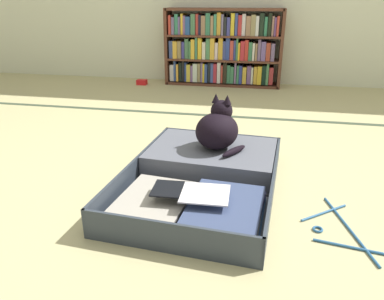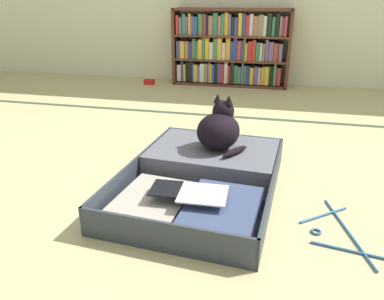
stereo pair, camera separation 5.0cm
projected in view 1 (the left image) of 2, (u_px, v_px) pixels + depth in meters
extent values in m
plane|color=tan|center=(203.00, 189.00, 1.71)|extent=(10.00, 10.00, 0.00)
cube|color=#394734|center=(229.00, 116.00, 2.76)|extent=(4.80, 0.05, 0.00)
cube|color=brown|center=(169.00, 46.00, 3.75)|extent=(0.03, 0.24, 0.74)
cube|color=brown|center=(281.00, 49.00, 3.55)|extent=(0.03, 0.24, 0.74)
cube|color=brown|center=(224.00, 9.00, 3.51)|extent=(1.13, 0.24, 0.02)
cube|color=brown|center=(222.00, 83.00, 3.79)|extent=(1.13, 0.24, 0.02)
cube|color=brown|center=(223.00, 60.00, 3.70)|extent=(1.10, 0.24, 0.02)
cube|color=silver|center=(174.00, 71.00, 3.85)|extent=(0.04, 0.20, 0.16)
cube|color=#31498D|center=(177.00, 69.00, 3.83)|extent=(0.02, 0.20, 0.21)
cube|color=gold|center=(179.00, 71.00, 3.83)|extent=(0.02, 0.20, 0.17)
cube|color=black|center=(182.00, 70.00, 3.83)|extent=(0.03, 0.20, 0.19)
cube|color=black|center=(185.00, 70.00, 3.81)|extent=(0.02, 0.20, 0.21)
cube|color=#2E4495|center=(187.00, 71.00, 3.82)|extent=(0.02, 0.20, 0.19)
cube|color=gold|center=(190.00, 72.00, 3.81)|extent=(0.04, 0.20, 0.17)
cube|color=slate|center=(193.00, 72.00, 3.81)|extent=(0.02, 0.20, 0.16)
cube|color=silver|center=(197.00, 71.00, 3.79)|extent=(0.04, 0.20, 0.18)
cube|color=#8E8156|center=(200.00, 71.00, 3.79)|extent=(0.03, 0.20, 0.19)
cube|color=slate|center=(203.00, 71.00, 3.78)|extent=(0.02, 0.20, 0.20)
cube|color=yellow|center=(205.00, 72.00, 3.78)|extent=(0.02, 0.20, 0.19)
cube|color=#314989|center=(207.00, 72.00, 3.77)|extent=(0.03, 0.20, 0.18)
cube|color=black|center=(210.00, 71.00, 3.77)|extent=(0.02, 0.20, 0.20)
cube|color=#3C4F92|center=(213.00, 71.00, 3.76)|extent=(0.03, 0.20, 0.19)
cube|color=#B32C3B|center=(216.00, 72.00, 3.75)|extent=(0.03, 0.20, 0.19)
cube|color=silver|center=(220.00, 71.00, 3.74)|extent=(0.03, 0.20, 0.21)
cube|color=#C24337|center=(223.00, 73.00, 3.75)|extent=(0.02, 0.20, 0.18)
cube|color=black|center=(226.00, 71.00, 3.73)|extent=(0.03, 0.20, 0.21)
cube|color=#367450|center=(229.00, 73.00, 3.73)|extent=(0.03, 0.20, 0.18)
cube|color=#3D7C52|center=(233.00, 74.00, 3.73)|extent=(0.03, 0.20, 0.17)
cube|color=slate|center=(236.00, 71.00, 3.71)|extent=(0.02, 0.20, 0.21)
cube|color=#377A55|center=(238.00, 73.00, 3.71)|extent=(0.02, 0.20, 0.18)
cube|color=navy|center=(241.00, 73.00, 3.71)|extent=(0.03, 0.20, 0.18)
cube|color=gold|center=(245.00, 74.00, 3.71)|extent=(0.04, 0.20, 0.16)
cube|color=slate|center=(249.00, 74.00, 3.70)|extent=(0.04, 0.20, 0.18)
cube|color=silver|center=(252.00, 74.00, 3.70)|extent=(0.02, 0.20, 0.17)
cube|color=gold|center=(256.00, 74.00, 3.69)|extent=(0.03, 0.20, 0.17)
cube|color=gold|center=(260.00, 74.00, 3.67)|extent=(0.04, 0.20, 0.18)
cube|color=black|center=(264.00, 74.00, 3.67)|extent=(0.04, 0.20, 0.19)
cube|color=#4B8352|center=(267.00, 73.00, 3.66)|extent=(0.02, 0.20, 0.21)
cube|color=#AD3437|center=(271.00, 75.00, 3.67)|extent=(0.04, 0.20, 0.17)
cube|color=brown|center=(224.00, 36.00, 3.61)|extent=(1.10, 0.24, 0.02)
cube|color=#3C4B81|center=(173.00, 49.00, 3.75)|extent=(0.04, 0.20, 0.17)
cube|color=gold|center=(177.00, 49.00, 3.74)|extent=(0.04, 0.20, 0.17)
cube|color=olive|center=(181.00, 49.00, 3.73)|extent=(0.04, 0.20, 0.17)
cube|color=#3D3A8C|center=(185.00, 49.00, 3.74)|extent=(0.03, 0.20, 0.16)
cube|color=#4A7A53|center=(188.00, 48.00, 3.73)|extent=(0.04, 0.20, 0.19)
cube|color=#447E4D|center=(191.00, 49.00, 3.71)|extent=(0.02, 0.20, 0.17)
cube|color=yellow|center=(194.00, 48.00, 3.70)|extent=(0.04, 0.20, 0.19)
cube|color=#407E5E|center=(198.00, 47.00, 3.69)|extent=(0.02, 0.20, 0.21)
cube|color=yellow|center=(201.00, 48.00, 3.69)|extent=(0.04, 0.20, 0.20)
cube|color=beige|center=(205.00, 50.00, 3.69)|extent=(0.03, 0.20, 0.17)
cube|color=#4B8859|center=(209.00, 48.00, 3.68)|extent=(0.04, 0.20, 0.20)
cube|color=gold|center=(213.00, 48.00, 3.66)|extent=(0.04, 0.20, 0.20)
cube|color=silver|center=(217.00, 50.00, 3.67)|extent=(0.03, 0.20, 0.16)
cube|color=gold|center=(222.00, 48.00, 3.66)|extent=(0.04, 0.20, 0.21)
cube|color=#384181|center=(225.00, 50.00, 3.66)|extent=(0.03, 0.20, 0.18)
cube|color=#2C408E|center=(229.00, 48.00, 3.64)|extent=(0.04, 0.20, 0.21)
cube|color=#C3433B|center=(232.00, 49.00, 3.64)|extent=(0.03, 0.20, 0.18)
cube|color=#353C83|center=(235.00, 49.00, 3.64)|extent=(0.02, 0.20, 0.19)
cube|color=#3D784C|center=(238.00, 48.00, 3.62)|extent=(0.02, 0.20, 0.21)
cube|color=gold|center=(240.00, 51.00, 3.62)|extent=(0.02, 0.20, 0.17)
cube|color=#C02C35|center=(243.00, 50.00, 3.62)|extent=(0.04, 0.20, 0.18)
cube|color=red|center=(247.00, 49.00, 3.61)|extent=(0.03, 0.20, 0.20)
cube|color=#3A764F|center=(251.00, 50.00, 3.61)|extent=(0.03, 0.20, 0.17)
cube|color=silver|center=(254.00, 51.00, 3.60)|extent=(0.02, 0.20, 0.17)
cube|color=#947451|center=(256.00, 51.00, 3.60)|extent=(0.02, 0.20, 0.16)
cube|color=slate|center=(259.00, 49.00, 3.60)|extent=(0.03, 0.20, 0.20)
cube|color=#6F5998|center=(263.00, 50.00, 3.59)|extent=(0.04, 0.20, 0.18)
cube|color=#AD412D|center=(268.00, 51.00, 3.58)|extent=(0.04, 0.20, 0.17)
cube|color=slate|center=(273.00, 51.00, 3.57)|extent=(0.04, 0.20, 0.17)
cube|color=#BC372A|center=(172.00, 25.00, 3.65)|extent=(0.02, 0.20, 0.18)
cube|color=slate|center=(175.00, 25.00, 3.66)|extent=(0.03, 0.20, 0.16)
cube|color=#367D5F|center=(178.00, 24.00, 3.65)|extent=(0.03, 0.20, 0.19)
cube|color=slate|center=(181.00, 25.00, 3.65)|extent=(0.02, 0.20, 0.17)
cube|color=gold|center=(184.00, 24.00, 3.65)|extent=(0.02, 0.20, 0.19)
cube|color=slate|center=(186.00, 25.00, 3.64)|extent=(0.02, 0.20, 0.18)
cube|color=#284F8D|center=(189.00, 25.00, 3.63)|extent=(0.04, 0.20, 0.17)
cube|color=#477750|center=(195.00, 24.00, 3.62)|extent=(0.04, 0.20, 0.19)
cube|color=#B93830|center=(199.00, 24.00, 3.62)|extent=(0.03, 0.20, 0.19)
cube|color=black|center=(201.00, 25.00, 3.61)|extent=(0.02, 0.20, 0.18)
cube|color=#957051|center=(205.00, 25.00, 3.60)|extent=(0.04, 0.20, 0.18)
cube|color=#337253|center=(209.00, 24.00, 3.59)|extent=(0.04, 0.20, 0.20)
cube|color=#9E7A56|center=(213.00, 25.00, 3.58)|extent=(0.03, 0.20, 0.18)
cube|color=#3B8463|center=(216.00, 24.00, 3.57)|extent=(0.03, 0.20, 0.19)
cube|color=gold|center=(220.00, 24.00, 3.58)|extent=(0.04, 0.20, 0.21)
cube|color=slate|center=(223.00, 25.00, 3.56)|extent=(0.02, 0.20, 0.19)
cube|color=black|center=(226.00, 26.00, 3.56)|extent=(0.02, 0.20, 0.17)
cube|color=#3B3D8A|center=(229.00, 26.00, 3.55)|extent=(0.03, 0.20, 0.17)
cube|color=yellow|center=(233.00, 24.00, 3.55)|extent=(0.04, 0.20, 0.20)
cube|color=#38478A|center=(237.00, 24.00, 3.54)|extent=(0.02, 0.20, 0.20)
cube|color=#B92F32|center=(241.00, 25.00, 3.54)|extent=(0.04, 0.20, 0.19)
cube|color=silver|center=(244.00, 24.00, 3.54)|extent=(0.03, 0.20, 0.20)
cube|color=#9B7457|center=(249.00, 26.00, 3.52)|extent=(0.04, 0.20, 0.18)
cube|color=#918357|center=(254.00, 25.00, 3.51)|extent=(0.04, 0.20, 0.19)
cube|color=silver|center=(258.00, 26.00, 3.51)|extent=(0.03, 0.20, 0.18)
cube|color=black|center=(262.00, 24.00, 3.50)|extent=(0.04, 0.20, 0.21)
cube|color=#38865F|center=(266.00, 26.00, 3.51)|extent=(0.03, 0.20, 0.17)
cube|color=black|center=(270.00, 24.00, 3.48)|extent=(0.03, 0.20, 0.21)
cube|color=#9A7060|center=(273.00, 26.00, 3.49)|extent=(0.02, 0.20, 0.18)
cube|color=#7A4F96|center=(275.00, 26.00, 3.49)|extent=(0.02, 0.20, 0.17)
cube|color=#BF4334|center=(278.00, 26.00, 3.47)|extent=(0.02, 0.20, 0.18)
cube|color=#303843|center=(187.00, 216.00, 1.49)|extent=(0.69, 0.52, 0.01)
cube|color=#303843|center=(168.00, 238.00, 1.26)|extent=(0.66, 0.06, 0.12)
cube|color=#303843|center=(113.00, 194.00, 1.54)|extent=(0.05, 0.47, 0.12)
cube|color=#303843|center=(268.00, 216.00, 1.39)|extent=(0.05, 0.47, 0.12)
cube|color=#4C525C|center=(187.00, 214.00, 1.48)|extent=(0.66, 0.49, 0.01)
cube|color=#303843|center=(212.00, 168.00, 1.91)|extent=(0.69, 0.52, 0.01)
cube|color=#303843|center=(221.00, 143.00, 2.09)|extent=(0.66, 0.06, 0.12)
cube|color=#303843|center=(153.00, 152.00, 1.96)|extent=(0.05, 0.47, 0.12)
cube|color=#303843|center=(276.00, 166.00, 1.81)|extent=(0.05, 0.47, 0.12)
cube|color=#4C525C|center=(212.00, 167.00, 1.90)|extent=(0.66, 0.49, 0.01)
cylinder|color=black|center=(201.00, 187.00, 1.69)|extent=(0.64, 0.06, 0.02)
cube|color=gray|center=(152.00, 206.00, 1.52)|extent=(0.31, 0.37, 0.02)
cube|color=black|center=(153.00, 203.00, 1.52)|extent=(0.32, 0.41, 0.01)
cube|color=#A9A294|center=(153.00, 201.00, 1.50)|extent=(0.32, 0.42, 0.02)
cube|color=navy|center=(226.00, 217.00, 1.44)|extent=(0.30, 0.38, 0.01)
cube|color=slate|center=(225.00, 214.00, 1.44)|extent=(0.30, 0.38, 0.01)
cube|color=#3C3B6A|center=(224.00, 210.00, 1.43)|extent=(0.32, 0.39, 0.02)
cube|color=#39476C|center=(224.00, 207.00, 1.42)|extent=(0.31, 0.42, 0.01)
cube|color=silver|center=(205.00, 194.00, 1.44)|extent=(0.20, 0.18, 0.01)
cube|color=black|center=(176.00, 189.00, 1.49)|extent=(0.20, 0.15, 0.01)
cube|color=#585B67|center=(212.00, 157.00, 1.88)|extent=(0.65, 0.48, 0.11)
torus|color=white|center=(199.00, 145.00, 1.90)|extent=(0.13, 0.13, 0.01)
cylinder|color=black|center=(190.00, 141.00, 2.12)|extent=(0.02, 0.02, 0.11)
cylinder|color=black|center=(252.00, 147.00, 2.03)|extent=(0.02, 0.02, 0.11)
cube|color=white|center=(223.00, 243.00, 1.22)|extent=(0.03, 0.00, 0.02)
cube|color=red|center=(155.00, 239.00, 1.29)|extent=(0.04, 0.00, 0.02)
ellipsoid|color=black|center=(217.00, 131.00, 1.82)|extent=(0.27, 0.28, 0.18)
ellipsoid|color=black|center=(222.00, 135.00, 1.89)|extent=(0.16, 0.12, 0.10)
sphere|color=black|center=(222.00, 111.00, 1.83)|extent=(0.11, 0.11, 0.11)
cone|color=black|center=(227.00, 99.00, 1.79)|extent=(0.04, 0.04, 0.05)
cone|color=black|center=(216.00, 98.00, 1.82)|extent=(0.04, 0.04, 0.05)
sphere|color=gold|center=(229.00, 108.00, 1.86)|extent=(0.02, 0.02, 0.02)
sphere|color=gold|center=(222.00, 107.00, 1.88)|extent=(0.02, 0.02, 0.02)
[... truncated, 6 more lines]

